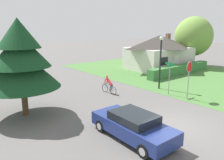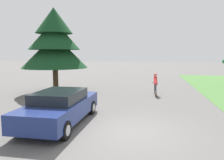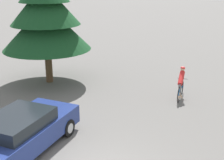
{
  "view_description": "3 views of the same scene",
  "coord_description": "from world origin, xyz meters",
  "px_view_note": "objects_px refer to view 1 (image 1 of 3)",
  "views": [
    {
      "loc": [
        -9.56,
        -6.42,
        5.24
      ],
      "look_at": [
        0.08,
        5.51,
        1.56
      ],
      "focal_mm": 35.0,
      "sensor_mm": 36.0,
      "label": 1
    },
    {
      "loc": [
        0.81,
        -7.31,
        2.71
      ],
      "look_at": [
        -1.5,
        5.19,
        1.19
      ],
      "focal_mm": 35.0,
      "sensor_mm": 36.0,
      "label": 2
    },
    {
      "loc": [
        3.34,
        -6.31,
        5.31
      ],
      "look_at": [
        -1.64,
        5.43,
        1.03
      ],
      "focal_mm": 50.0,
      "sensor_mm": 36.0,
      "label": 3
    }
  ],
  "objects_px": {
    "cottage_house": "(159,52)",
    "conifer_tall_near": "(21,59)",
    "street_name_sign": "(170,73)",
    "stop_sign": "(189,73)",
    "cyclist": "(109,85)",
    "street_lamp": "(161,56)",
    "deciduous_tree_right": "(193,36)",
    "sedan_left_lane": "(133,125)"
  },
  "relations": [
    {
      "from": "street_name_sign",
      "to": "conifer_tall_near",
      "type": "height_order",
      "value": "conifer_tall_near"
    },
    {
      "from": "cottage_house",
      "to": "stop_sign",
      "type": "distance_m",
      "value": 12.63
    },
    {
      "from": "stop_sign",
      "to": "conifer_tall_near",
      "type": "bearing_deg",
      "value": -28.92
    },
    {
      "from": "street_name_sign",
      "to": "conifer_tall_near",
      "type": "distance_m",
      "value": 10.83
    },
    {
      "from": "cyclist",
      "to": "stop_sign",
      "type": "distance_m",
      "value": 6.22
    },
    {
      "from": "deciduous_tree_right",
      "to": "conifer_tall_near",
      "type": "bearing_deg",
      "value": -171.86
    },
    {
      "from": "street_lamp",
      "to": "conifer_tall_near",
      "type": "xyz_separation_m",
      "value": [
        -11.13,
        1.3,
        0.63
      ]
    },
    {
      "from": "conifer_tall_near",
      "to": "deciduous_tree_right",
      "type": "bearing_deg",
      "value": 8.14
    },
    {
      "from": "street_name_sign",
      "to": "cottage_house",
      "type": "bearing_deg",
      "value": 43.41
    },
    {
      "from": "cottage_house",
      "to": "sedan_left_lane",
      "type": "xyz_separation_m",
      "value": [
        -15.62,
        -11.26,
        -1.58
      ]
    },
    {
      "from": "sedan_left_lane",
      "to": "stop_sign",
      "type": "bearing_deg",
      "value": -76.53
    },
    {
      "from": "street_lamp",
      "to": "street_name_sign",
      "type": "xyz_separation_m",
      "value": [
        -0.86,
        -1.65,
        -1.06
      ]
    },
    {
      "from": "stop_sign",
      "to": "street_lamp",
      "type": "xyz_separation_m",
      "value": [
        0.69,
        3.23,
        0.82
      ]
    },
    {
      "from": "conifer_tall_near",
      "to": "deciduous_tree_right",
      "type": "distance_m",
      "value": 24.14
    },
    {
      "from": "cottage_house",
      "to": "street_name_sign",
      "type": "bearing_deg",
      "value": -133.41
    },
    {
      "from": "sedan_left_lane",
      "to": "deciduous_tree_right",
      "type": "relative_size",
      "value": 0.66
    },
    {
      "from": "stop_sign",
      "to": "deciduous_tree_right",
      "type": "distance_m",
      "value": 15.76
    },
    {
      "from": "stop_sign",
      "to": "conifer_tall_near",
      "type": "xyz_separation_m",
      "value": [
        -10.44,
        4.53,
        1.45
      ]
    },
    {
      "from": "conifer_tall_near",
      "to": "cyclist",
      "type": "bearing_deg",
      "value": 2.8
    },
    {
      "from": "street_lamp",
      "to": "deciduous_tree_right",
      "type": "bearing_deg",
      "value": 20.3
    },
    {
      "from": "conifer_tall_near",
      "to": "stop_sign",
      "type": "bearing_deg",
      "value": -23.46
    },
    {
      "from": "cyclist",
      "to": "street_lamp",
      "type": "distance_m",
      "value": 5.11
    },
    {
      "from": "street_lamp",
      "to": "deciduous_tree_right",
      "type": "height_order",
      "value": "deciduous_tree_right"
    },
    {
      "from": "stop_sign",
      "to": "street_name_sign",
      "type": "bearing_deg",
      "value": -89.59
    },
    {
      "from": "conifer_tall_near",
      "to": "deciduous_tree_right",
      "type": "height_order",
      "value": "deciduous_tree_right"
    },
    {
      "from": "cyclist",
      "to": "conifer_tall_near",
      "type": "distance_m",
      "value": 7.36
    },
    {
      "from": "sedan_left_lane",
      "to": "stop_sign",
      "type": "xyz_separation_m",
      "value": [
        7.35,
        1.71,
        1.38
      ]
    },
    {
      "from": "cyclist",
      "to": "stop_sign",
      "type": "xyz_separation_m",
      "value": [
        3.64,
        -4.86,
        1.35
      ]
    },
    {
      "from": "street_name_sign",
      "to": "stop_sign",
      "type": "bearing_deg",
      "value": -84.12
    },
    {
      "from": "cottage_house",
      "to": "cyclist",
      "type": "bearing_deg",
      "value": -155.34
    },
    {
      "from": "stop_sign",
      "to": "street_name_sign",
      "type": "distance_m",
      "value": 1.6
    },
    {
      "from": "cottage_house",
      "to": "deciduous_tree_right",
      "type": "relative_size",
      "value": 1.27
    },
    {
      "from": "sedan_left_lane",
      "to": "conifer_tall_near",
      "type": "xyz_separation_m",
      "value": [
        -3.09,
        6.24,
        2.83
      ]
    },
    {
      "from": "sedan_left_lane",
      "to": "conifer_tall_near",
      "type": "relative_size",
      "value": 0.77
    },
    {
      "from": "cyclist",
      "to": "stop_sign",
      "type": "height_order",
      "value": "stop_sign"
    },
    {
      "from": "cyclist",
      "to": "street_lamp",
      "type": "bearing_deg",
      "value": -113.62
    },
    {
      "from": "conifer_tall_near",
      "to": "deciduous_tree_right",
      "type": "xyz_separation_m",
      "value": [
        23.89,
        3.42,
        0.59
      ]
    },
    {
      "from": "cyclist",
      "to": "stop_sign",
      "type": "bearing_deg",
      "value": -146.13
    },
    {
      "from": "cottage_house",
      "to": "stop_sign",
      "type": "xyz_separation_m",
      "value": [
        -8.26,
        -9.55,
        -0.19
      ]
    },
    {
      "from": "cottage_house",
      "to": "conifer_tall_near",
      "type": "distance_m",
      "value": 19.41
    },
    {
      "from": "sedan_left_lane",
      "to": "cyclist",
      "type": "relative_size",
      "value": 2.59
    },
    {
      "from": "sedan_left_lane",
      "to": "stop_sign",
      "type": "distance_m",
      "value": 7.68
    }
  ]
}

